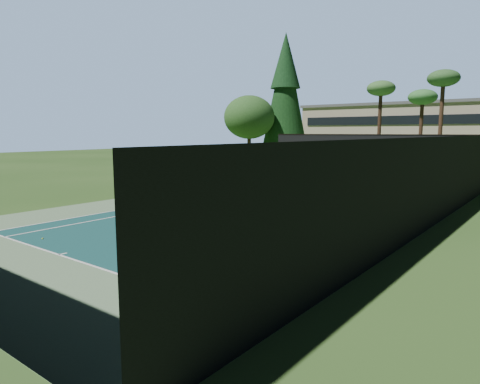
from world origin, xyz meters
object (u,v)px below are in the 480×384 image
at_px(tennis_ball_b, 231,195).
at_px(tennis_ball_a, 43,239).
at_px(player, 145,244).
at_px(trash_bin, 349,175).
at_px(tennis_net, 259,198).
at_px(park_bench, 324,173).
at_px(tennis_ball_d, 272,194).
at_px(tennis_ball_c, 339,203).

bearing_deg(tennis_ball_b, tennis_ball_a, -83.72).
xyz_separation_m(player, trash_bin, (-5.00, 26.67, -0.35)).
bearing_deg(trash_bin, tennis_ball_a, -92.55).
distance_m(tennis_net, trash_bin, 15.63).
bearing_deg(tennis_ball_a, park_bench, 92.48).
xyz_separation_m(tennis_ball_d, park_bench, (-1.48, 10.59, 0.51)).
xyz_separation_m(tennis_ball_c, trash_bin, (-4.37, 11.57, 0.44)).
relative_size(tennis_net, tennis_ball_d, 166.56).
bearing_deg(tennis_ball_b, park_bench, 88.35).
xyz_separation_m(tennis_ball_b, tennis_ball_d, (1.85, 2.13, 0.01)).
xyz_separation_m(tennis_ball_b, trash_bin, (2.70, 12.95, 0.44)).
bearing_deg(tennis_net, trash_bin, 95.09).
bearing_deg(tennis_ball_d, tennis_ball_b, -131.06).
bearing_deg(player, tennis_net, 117.14).
distance_m(tennis_ball_b, park_bench, 12.73).
relative_size(tennis_ball_a, tennis_ball_d, 0.90).
bearing_deg(tennis_net, player, -71.99).
distance_m(tennis_net, player, 11.68).
height_order(tennis_ball_c, tennis_ball_d, tennis_ball_d).
height_order(player, trash_bin, player).
bearing_deg(tennis_ball_a, trash_bin, 87.45).
height_order(tennis_net, tennis_ball_c, tennis_net).
relative_size(park_bench, trash_bin, 1.59).
relative_size(player, tennis_ball_a, 23.61).
distance_m(tennis_ball_a, tennis_ball_c, 16.10).
height_order(player, park_bench, player).
xyz_separation_m(tennis_ball_a, trash_bin, (1.19, 26.68, 0.44)).
bearing_deg(tennis_ball_b, trash_bin, 78.22).
relative_size(tennis_ball_b, park_bench, 0.04).
bearing_deg(tennis_ball_d, tennis_net, -64.82).
xyz_separation_m(player, tennis_ball_d, (-5.84, 15.85, -0.79)).
relative_size(tennis_net, player, 7.80).
xyz_separation_m(tennis_net, tennis_ball_b, (-4.08, 2.62, -0.52)).
xyz_separation_m(tennis_ball_a, tennis_ball_c, (5.56, 15.11, 0.00)).
height_order(tennis_ball_a, trash_bin, trash_bin).
bearing_deg(tennis_net, tennis_ball_d, 115.18).
xyz_separation_m(tennis_net, tennis_ball_c, (2.99, 4.00, -0.52)).
distance_m(tennis_ball_c, trash_bin, 12.38).
bearing_deg(tennis_ball_c, tennis_ball_a, -110.21).
relative_size(tennis_net, trash_bin, 13.65).
relative_size(tennis_ball_b, trash_bin, 0.07).
bearing_deg(tennis_ball_d, tennis_ball_c, -8.17).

